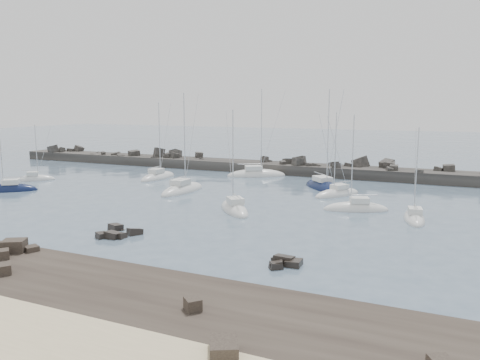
% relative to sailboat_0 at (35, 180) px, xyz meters
% --- Properties ---
extents(ground, '(400.00, 400.00, 0.00)m').
position_rel_sailboat_0_xyz_m(ground, '(38.21, -12.22, -0.14)').
color(ground, '#495D72').
rests_on(ground, ground).
extents(rock_shelf, '(140.00, 12.00, 1.74)m').
position_rel_sailboat_0_xyz_m(rock_shelf, '(38.13, -34.20, -0.13)').
color(rock_shelf, black).
rests_on(rock_shelf, ground).
extents(rock_cluster_near, '(4.49, 4.32, 1.29)m').
position_rel_sailboat_0_xyz_m(rock_cluster_near, '(34.66, -21.17, -0.01)').
color(rock_cluster_near, black).
rests_on(rock_cluster_near, ground).
extents(rock_cluster_far, '(2.58, 2.86, 1.44)m').
position_rel_sailboat_0_xyz_m(rock_cluster_far, '(52.31, -22.75, -0.12)').
color(rock_cluster_far, black).
rests_on(rock_cluster_far, ground).
extents(breakwater, '(115.00, 7.06, 5.31)m').
position_rel_sailboat_0_xyz_m(breakwater, '(30.69, 25.81, 0.19)').
color(breakwater, '#2A2825').
rests_on(breakwater, ground).
extents(sailboat_0, '(5.97, 5.73, 10.23)m').
position_rel_sailboat_0_xyz_m(sailboat_0, '(0.00, 0.00, 0.00)').
color(sailboat_0, silver).
rests_on(sailboat_0, ground).
extents(sailboat_1, '(3.12, 9.00, 14.13)m').
position_rel_sailboat_0_xyz_m(sailboat_1, '(17.84, 10.29, 0.01)').
color(sailboat_1, silver).
rests_on(sailboat_1, ground).
extents(sailboat_2, '(7.97, 6.84, 12.94)m').
position_rel_sailboat_0_xyz_m(sailboat_2, '(4.43, -8.85, 0.01)').
color(sailboat_2, '#0D1739').
rests_on(sailboat_2, ground).
extents(sailboat_3, '(3.54, 9.94, 15.53)m').
position_rel_sailboat_0_xyz_m(sailboat_3, '(28.20, 1.31, 0.01)').
color(sailboat_3, silver).
rests_on(sailboat_3, ground).
extents(sailboat_4, '(10.77, 8.13, 16.60)m').
position_rel_sailboat_0_xyz_m(sailboat_4, '(32.40, 19.77, 0.01)').
color(sailboat_4, silver).
rests_on(sailboat_4, ground).
extents(sailboat_5, '(7.24, 7.91, 13.12)m').
position_rel_sailboat_0_xyz_m(sailboat_5, '(40.55, -7.02, 0.01)').
color(sailboat_5, silver).
rests_on(sailboat_5, ground).
extents(sailboat_6, '(6.44, 8.01, 12.63)m').
position_rel_sailboat_0_xyz_m(sailboat_6, '(49.66, 7.83, -0.00)').
color(sailboat_6, silver).
rests_on(sailboat_6, ground).
extents(sailboat_7, '(9.24, 9.71, 16.11)m').
position_rel_sailboat_0_xyz_m(sailboat_7, '(46.62, 12.14, 0.01)').
color(sailboat_7, '#0D1739').
rests_on(sailboat_7, ground).
extents(sailboat_8, '(8.18, 4.98, 12.49)m').
position_rel_sailboat_0_xyz_m(sailboat_8, '(53.84, -0.63, 0.00)').
color(sailboat_8, silver).
rests_on(sailboat_8, ground).
extents(sailboat_9, '(3.32, 7.20, 11.11)m').
position_rel_sailboat_0_xyz_m(sailboat_9, '(60.64, -2.89, -0.00)').
color(sailboat_9, silver).
rests_on(sailboat_9, ground).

